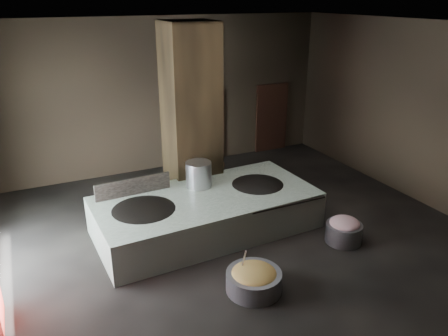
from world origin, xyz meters
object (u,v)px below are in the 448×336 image
meat_basin (344,233)px  veg_basin (254,281)px  wok_right (257,188)px  hearth_platform (207,212)px  wok_left (144,214)px  stock_pot (199,175)px  cook (215,156)px

meat_basin → veg_basin: bearing=-166.1°
wok_right → hearth_platform: bearing=-177.9°
hearth_platform → meat_basin: hearth_platform is taller
hearth_platform → wok_left: wok_left is taller
hearth_platform → wok_right: wok_right is taller
stock_pot → cook: bearing=54.5°
hearth_platform → meat_basin: size_ratio=6.30×
hearth_platform → veg_basin: (-0.11, -2.43, -0.24)m
wok_left → stock_pot: (1.50, 0.60, 0.38)m
cook → wok_left: bearing=34.9°
veg_basin → stock_pot: bearing=86.8°
hearth_platform → stock_pot: bearing=82.5°
wok_left → cook: size_ratio=0.85×
cook → wok_right: bearing=90.7°
wok_right → stock_pot: (-1.30, 0.50, 0.38)m
wok_left → veg_basin: bearing=-60.7°
wok_left → cook: 3.39m
stock_pot → veg_basin: stock_pot is taller
stock_pot → hearth_platform: bearing=-95.2°
cook → veg_basin: cook is taller
stock_pot → veg_basin: bearing=-93.2°
cook → veg_basin: 4.76m
veg_basin → meat_basin: size_ratio=1.30×
wok_right → cook: 2.07m
wok_left → stock_pot: stock_pot is taller
meat_basin → hearth_platform: bearing=144.2°
wok_right → veg_basin: size_ratio=1.42×
hearth_platform → veg_basin: bearing=-95.1°
hearth_platform → stock_pot: size_ratio=7.67×
meat_basin → cook: bearing=108.7°
veg_basin → hearth_platform: bearing=87.3°
cook → veg_basin: size_ratio=1.80×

